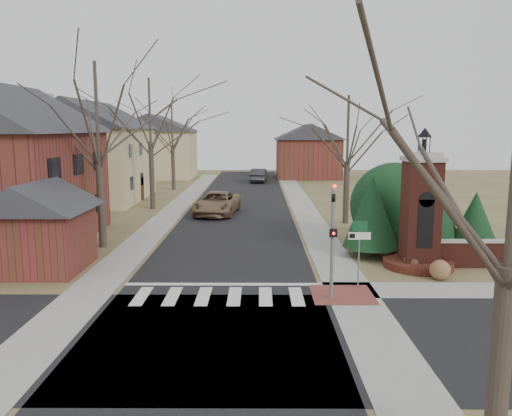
{
  "coord_description": "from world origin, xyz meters",
  "views": [
    {
      "loc": [
        1.52,
        -17.67,
        6.43
      ],
      "look_at": [
        1.41,
        6.0,
        2.64
      ],
      "focal_mm": 35.0,
      "sensor_mm": 36.0,
      "label": 1
    }
  ],
  "objects_px": {
    "traffic_signal_pole": "(333,232)",
    "distant_car": "(259,175)",
    "sign_post": "(359,241)",
    "brick_gate_monument": "(420,222)",
    "pickup_truck": "(217,203)"
  },
  "relations": [
    {
      "from": "traffic_signal_pole",
      "to": "sign_post",
      "type": "distance_m",
      "value": 2.02
    },
    {
      "from": "pickup_truck",
      "to": "distant_car",
      "type": "height_order",
      "value": "pickup_truck"
    },
    {
      "from": "traffic_signal_pole",
      "to": "distant_car",
      "type": "xyz_separation_m",
      "value": [
        -2.7,
        41.73,
        -1.76
      ]
    },
    {
      "from": "brick_gate_monument",
      "to": "sign_post",
      "type": "bearing_deg",
      "value": -138.58
    },
    {
      "from": "distant_car",
      "to": "traffic_signal_pole",
      "type": "bearing_deg",
      "value": 100.06
    },
    {
      "from": "pickup_truck",
      "to": "brick_gate_monument",
      "type": "bearing_deg",
      "value": -46.76
    },
    {
      "from": "traffic_signal_pole",
      "to": "distant_car",
      "type": "bearing_deg",
      "value": 93.7
    },
    {
      "from": "sign_post",
      "to": "traffic_signal_pole",
      "type": "bearing_deg",
      "value": -132.43
    },
    {
      "from": "sign_post",
      "to": "brick_gate_monument",
      "type": "height_order",
      "value": "brick_gate_monument"
    },
    {
      "from": "sign_post",
      "to": "distant_car",
      "type": "height_order",
      "value": "sign_post"
    },
    {
      "from": "sign_post",
      "to": "distant_car",
      "type": "distance_m",
      "value": 40.53
    },
    {
      "from": "distant_car",
      "to": "brick_gate_monument",
      "type": "bearing_deg",
      "value": 107.57
    },
    {
      "from": "pickup_truck",
      "to": "distant_car",
      "type": "bearing_deg",
      "value": 89.07
    },
    {
      "from": "traffic_signal_pole",
      "to": "brick_gate_monument",
      "type": "xyz_separation_m",
      "value": [
        4.7,
        4.42,
        -0.42
      ]
    },
    {
      "from": "traffic_signal_pole",
      "to": "sign_post",
      "type": "bearing_deg",
      "value": 47.57
    }
  ]
}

